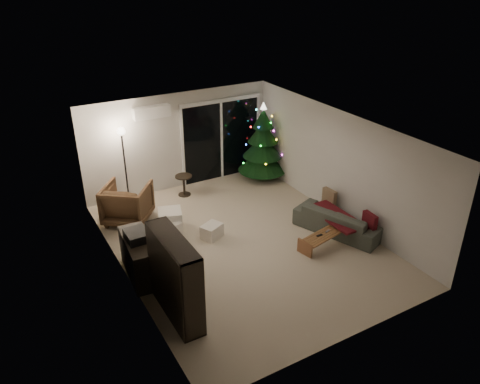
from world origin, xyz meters
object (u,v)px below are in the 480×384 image
object	(u,v)px
bookshelf	(165,281)
coffee_table	(325,241)
christmas_tree	(263,141)
media_cabinet	(140,257)
sofa	(339,220)
armchair	(127,203)

from	to	relation	value
bookshelf	coffee_table	bearing A→B (deg)	6.64
bookshelf	christmas_tree	distance (m)	5.89
media_cabinet	coffee_table	world-z (taller)	media_cabinet
media_cabinet	christmas_tree	size ratio (longest dim) A/B	0.60
bookshelf	sofa	xyz separation A→B (m)	(4.30, 0.69, -0.46)
coffee_table	sofa	bearing A→B (deg)	16.20
media_cabinet	armchair	size ratio (longest dim) A/B	1.27
bookshelf	sofa	distance (m)	4.38
sofa	coffee_table	bearing A→B (deg)	97.37
bookshelf	armchair	bearing A→B (deg)	83.99
sofa	media_cabinet	bearing A→B (deg)	60.91
media_cabinet	sofa	xyz separation A→B (m)	(4.30, -0.64, -0.12)
armchair	christmas_tree	size ratio (longest dim) A/B	0.47
bookshelf	media_cabinet	size ratio (longest dim) A/B	1.16
sofa	coffee_table	size ratio (longest dim) A/B	1.80
sofa	christmas_tree	bearing A→B (deg)	-21.84
armchair	coffee_table	distance (m)	4.47
bookshelf	sofa	bearing A→B (deg)	10.54
coffee_table	christmas_tree	world-z (taller)	christmas_tree
armchair	sofa	xyz separation A→B (m)	(3.85, -2.77, -0.17)
bookshelf	media_cabinet	world-z (taller)	bookshelf
media_cabinet	coffee_table	bearing A→B (deg)	-10.69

